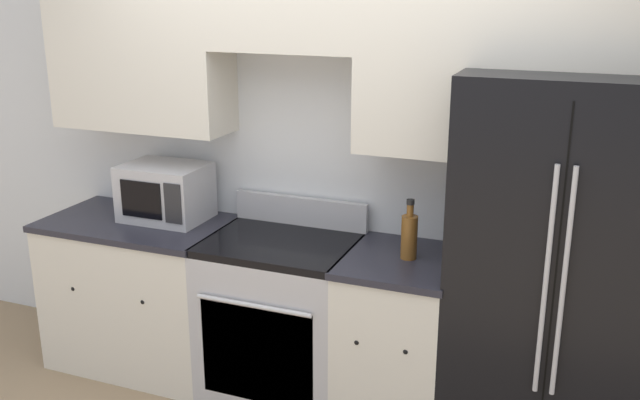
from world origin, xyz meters
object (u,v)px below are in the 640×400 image
(refrigerator, at_px, (559,273))
(bottle, at_px, (409,235))
(oven_range, at_px, (281,317))
(microwave, at_px, (166,192))

(refrigerator, height_order, bottle, refrigerator)
(oven_range, height_order, bottle, bottle)
(refrigerator, distance_m, bottle, 0.71)
(refrigerator, height_order, microwave, refrigerator)
(microwave, xyz_separation_m, bottle, (1.45, -0.08, -0.04))
(oven_range, relative_size, refrigerator, 0.57)
(refrigerator, bearing_deg, oven_range, -178.66)
(oven_range, distance_m, microwave, 0.97)
(bottle, bearing_deg, microwave, 176.79)
(refrigerator, bearing_deg, microwave, 178.41)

